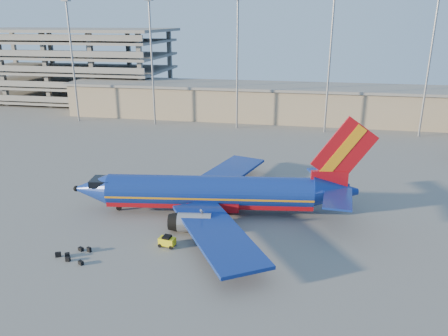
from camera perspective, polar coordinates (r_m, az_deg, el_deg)
The scene contains 7 objects.
ground at distance 58.50m, azimuth -0.89°, elevation -5.44°, with size 220.00×220.00×0.00m, color slate.
terminal_building at distance 111.92m, azimuth 10.40°, elevation 8.39°, with size 122.00×16.00×8.50m.
parking_garage at distance 146.36m, azimuth -19.50°, elevation 12.99°, with size 62.00×32.00×21.40m.
light_mast_row at distance 98.56m, azimuth 7.72°, elevation 14.91°, with size 101.60×1.60×28.65m.
aircraft_main at distance 56.53m, azimuth -0.96°, elevation -3.25°, with size 38.52×36.82×13.08m.
baggage_tug at distance 49.64m, azimuth -7.45°, elevation -9.43°, with size 1.95×1.35×1.30m.
luggage_pile at distance 50.11m, azimuth -19.06°, elevation -10.68°, with size 3.80×3.18×0.55m.
Camera 1 is at (11.08, -52.15, 24.08)m, focal length 35.00 mm.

